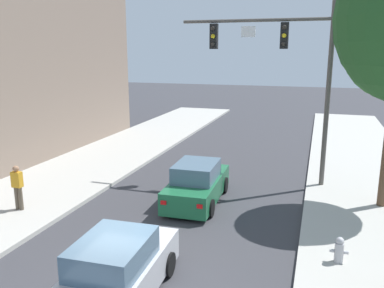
{
  "coord_description": "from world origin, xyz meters",
  "views": [
    {
      "loc": [
        4.29,
        -7.98,
        5.73
      ],
      "look_at": [
        -0.57,
        7.23,
        2.0
      ],
      "focal_mm": 37.46,
      "sensor_mm": 36.0,
      "label": 1
    }
  ],
  "objects_px": {
    "traffic_signal_mast": "(286,61)",
    "fire_hydrant": "(339,250)",
    "pedestrian_sidewalk_left_walker": "(17,185)",
    "car_lead_green": "(197,184)",
    "car_following_silver": "(116,273)"
  },
  "relations": [
    {
      "from": "traffic_signal_mast",
      "to": "fire_hydrant",
      "type": "height_order",
      "value": "traffic_signal_mast"
    },
    {
      "from": "traffic_signal_mast",
      "to": "pedestrian_sidewalk_left_walker",
      "type": "bearing_deg",
      "value": -144.07
    },
    {
      "from": "traffic_signal_mast",
      "to": "pedestrian_sidewalk_left_walker",
      "type": "distance_m",
      "value": 11.42
    },
    {
      "from": "car_lead_green",
      "to": "car_following_silver",
      "type": "bearing_deg",
      "value": -89.47
    },
    {
      "from": "car_lead_green",
      "to": "traffic_signal_mast",
      "type": "bearing_deg",
      "value": 48.44
    },
    {
      "from": "traffic_signal_mast",
      "to": "car_lead_green",
      "type": "xyz_separation_m",
      "value": [
        -2.82,
        -3.18,
        -4.61
      ]
    },
    {
      "from": "car_lead_green",
      "to": "car_following_silver",
      "type": "height_order",
      "value": "same"
    },
    {
      "from": "car_lead_green",
      "to": "pedestrian_sidewalk_left_walker",
      "type": "height_order",
      "value": "pedestrian_sidewalk_left_walker"
    },
    {
      "from": "fire_hydrant",
      "to": "traffic_signal_mast",
      "type": "bearing_deg",
      "value": 108.59
    },
    {
      "from": "car_following_silver",
      "to": "pedestrian_sidewalk_left_walker",
      "type": "bearing_deg",
      "value": 148.42
    },
    {
      "from": "car_following_silver",
      "to": "car_lead_green",
      "type": "bearing_deg",
      "value": 90.53
    },
    {
      "from": "traffic_signal_mast",
      "to": "fire_hydrant",
      "type": "bearing_deg",
      "value": -71.41
    },
    {
      "from": "fire_hydrant",
      "to": "car_following_silver",
      "type": "bearing_deg",
      "value": -147.59
    },
    {
      "from": "car_following_silver",
      "to": "fire_hydrant",
      "type": "relative_size",
      "value": 5.97
    },
    {
      "from": "car_following_silver",
      "to": "pedestrian_sidewalk_left_walker",
      "type": "relative_size",
      "value": 2.62
    }
  ]
}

